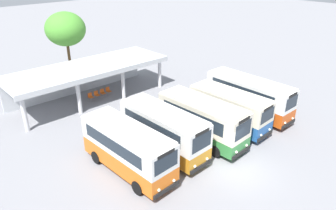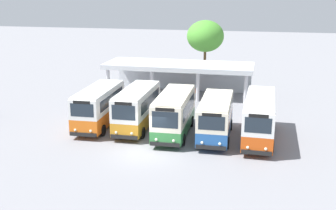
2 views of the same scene
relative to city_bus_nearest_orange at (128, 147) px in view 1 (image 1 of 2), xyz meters
The scene contains 12 objects.
ground_plane 7.46m from the city_bus_nearest_orange, 42.41° to the right, with size 180.00×180.00×0.00m, color gray.
city_bus_nearest_orange is the anchor object (origin of this frame).
city_bus_second_in_row 3.21m from the city_bus_nearest_orange, ahead, with size 2.35×7.24×3.28m.
city_bus_middle_cream 6.44m from the city_bus_nearest_orange, ahead, with size 2.51×7.31×3.26m.
city_bus_fourth_amber 9.63m from the city_bus_nearest_orange, ahead, with size 2.45×6.91×3.07m.
city_bus_fifth_blue 12.81m from the city_bus_nearest_orange, ahead, with size 2.32×8.10×3.27m.
terminal_canopy 13.34m from the city_bus_nearest_orange, 71.58° to the left, with size 15.55×5.47×3.40m.
waiting_chair_end_by_column 12.16m from the city_bus_nearest_orange, 71.50° to the left, with size 0.46×0.46×0.86m.
waiting_chair_second_from_end 12.42m from the city_bus_nearest_orange, 68.45° to the left, with size 0.46×0.46×0.86m.
waiting_chair_middle_seat 12.73m from the city_bus_nearest_orange, 65.55° to the left, with size 0.46×0.46×0.86m.
waiting_chair_fourth_seat 13.08m from the city_bus_nearest_orange, 62.85° to the left, with size 0.46×0.46×0.86m.
roadside_tree_behind_canopy 20.71m from the city_bus_nearest_orange, 73.10° to the left, with size 4.44×4.44×7.40m.
Camera 1 is at (-15.03, -9.44, 12.79)m, focal length 33.85 mm.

